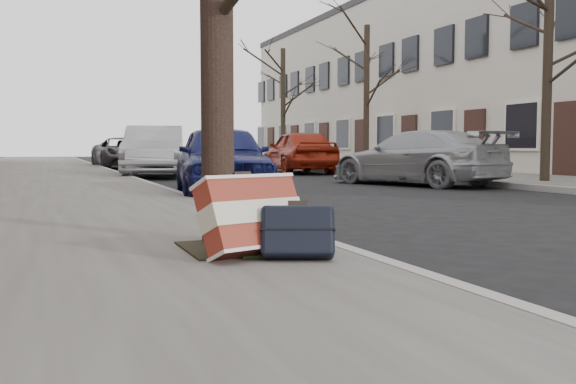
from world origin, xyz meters
name	(u,v)px	position (x,y,z in m)	size (l,w,h in m)	color
ground	(572,275)	(0.00, 0.00, 0.00)	(120.00, 120.00, 0.00)	black
near_sidewalk	(31,178)	(-3.70, 15.00, 0.06)	(5.00, 70.00, 0.12)	slate
far_sidewalk	(406,172)	(7.80, 15.00, 0.06)	(4.00, 70.00, 0.12)	slate
house_far	(518,74)	(13.15, 16.00, 3.60)	(6.70, 40.00, 7.20)	#B9B5A6
dirt_patch	(242,247)	(-2.00, 1.20, 0.13)	(0.85, 0.85, 0.01)	black
suitcase_red	(252,216)	(-2.04, 0.83, 0.40)	(0.73, 0.20, 0.53)	maroon
suitcase_navy	(298,231)	(-1.79, 0.60, 0.31)	(0.49, 0.16, 0.35)	black
car_near_front	(222,160)	(-0.39, 7.78, 0.65)	(1.54, 3.83, 1.30)	#111547
car_near_mid	(155,151)	(-0.29, 15.80, 0.76)	(1.61, 4.61, 1.52)	#AEB1B5
car_near_back	(123,153)	(-0.24, 24.25, 0.64)	(2.14, 4.63, 1.29)	#35363A
car_far_front	(416,158)	(4.66, 9.40, 0.63)	(1.76, 4.33, 1.26)	#979A9F
car_far_back	(299,151)	(4.72, 16.82, 0.73)	(1.73, 4.29, 1.46)	maroon
tree_far_a	(548,70)	(7.20, 8.07, 2.60)	(0.21, 0.21, 4.95)	black
tree_far_b	(366,97)	(7.20, 16.67, 2.61)	(0.20, 0.20, 4.98)	black
tree_far_c	(283,106)	(7.20, 25.00, 2.80)	(0.23, 0.23, 5.36)	black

